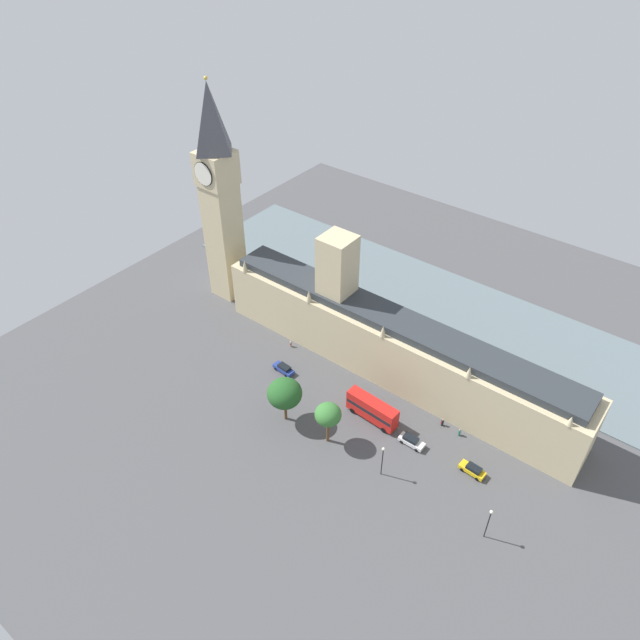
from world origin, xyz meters
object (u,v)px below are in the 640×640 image
object	(u,v)px
double_decker_bus_by_river_gate	(372,409)
car_white_far_end	(411,441)
car_blue_midblock	(284,369)
street_lamp_under_trees	(489,519)
clock_tower	(219,193)
plane_tree_near_tower	(328,415)
pedestrian_trailing	(291,344)
pedestrian_leading	(459,433)
car_yellow_cab_corner	(473,470)
parliament_building	(388,342)
pedestrian_kerbside	(442,423)
plane_tree_opposite_hall	(285,393)
street_lamp_slot_10	(383,456)

from	to	relation	value
double_decker_bus_by_river_gate	car_white_far_end	size ratio (longest dim) A/B	2.21
car_blue_midblock	street_lamp_under_trees	bearing A→B (deg)	-95.67
car_blue_midblock	double_decker_bus_by_river_gate	bearing A→B (deg)	-84.02
clock_tower	plane_tree_near_tower	distance (m)	55.38
pedestrian_trailing	car_blue_midblock	bearing A→B (deg)	97.30
pedestrian_leading	car_yellow_cab_corner	bearing A→B (deg)	-61.90
pedestrian_leading	parliament_building	bearing A→B (deg)	147.41
plane_tree_near_tower	double_decker_bus_by_river_gate	bearing A→B (deg)	159.96
pedestrian_kerbside	street_lamp_under_trees	xyz separation A→B (m)	(16.25, 16.30, 4.05)
pedestrian_kerbside	pedestrian_trailing	size ratio (longest dim) A/B	1.06
plane_tree_opposite_hall	street_lamp_slot_10	distance (m)	21.30
car_white_far_end	pedestrian_leading	xyz separation A→B (m)	(-7.19, 5.92, -0.16)
pedestrian_leading	car_blue_midblock	bearing A→B (deg)	176.12
car_yellow_cab_corner	plane_tree_opposite_hall	xyz separation A→B (m)	(10.28, -33.55, 5.90)
clock_tower	double_decker_bus_by_river_gate	xyz separation A→B (m)	(13.10, 50.23, -23.52)
double_decker_bus_by_river_gate	pedestrian_kerbside	size ratio (longest dim) A/B	6.37
plane_tree_opposite_hall	street_lamp_slot_10	size ratio (longest dim) A/B	1.37
clock_tower	car_white_far_end	world-z (taller)	clock_tower
double_decker_bus_by_river_gate	pedestrian_kerbside	distance (m)	13.36
car_blue_midblock	plane_tree_near_tower	distance (m)	21.00
double_decker_bus_by_river_gate	street_lamp_slot_10	bearing A→B (deg)	-135.55
clock_tower	pedestrian_trailing	xyz separation A→B (m)	(6.61, 24.85, -25.45)
pedestrian_trailing	plane_tree_near_tower	bearing A→B (deg)	122.31
double_decker_bus_by_river_gate	car_yellow_cab_corner	distance (m)	20.78
pedestrian_trailing	street_lamp_slot_10	xyz separation A→B (m)	(15.99, 33.74, 4.11)
car_white_far_end	street_lamp_under_trees	xyz separation A→B (m)	(8.83, 18.59, 3.91)
car_blue_midblock	plane_tree_opposite_hall	world-z (taller)	plane_tree_opposite_hall
car_yellow_cab_corner	street_lamp_under_trees	world-z (taller)	street_lamp_under_trees
car_white_far_end	street_lamp_under_trees	bearing A→B (deg)	64.39
parliament_building	plane_tree_near_tower	distance (m)	22.42
car_white_far_end	pedestrian_leading	distance (m)	9.32
car_yellow_cab_corner	pedestrian_kerbside	world-z (taller)	car_yellow_cab_corner
car_blue_midblock	double_decker_bus_by_river_gate	world-z (taller)	double_decker_bus_by_river_gate
car_white_far_end	car_yellow_cab_corner	distance (m)	11.67
car_white_far_end	plane_tree_opposite_hall	size ratio (longest dim) A/B	0.50
pedestrian_kerbside	plane_tree_opposite_hall	size ratio (longest dim) A/B	0.17
parliament_building	car_blue_midblock	world-z (taller)	parliament_building
double_decker_bus_by_river_gate	street_lamp_under_trees	distance (m)	29.35
pedestrian_leading	plane_tree_near_tower	world-z (taller)	plane_tree_near_tower
clock_tower	car_blue_midblock	xyz separation A→B (m)	(13.55, 28.75, -25.27)
car_blue_midblock	car_yellow_cab_corner	distance (m)	42.19
street_lamp_slot_10	pedestrian_kerbside	bearing A→B (deg)	169.46
plane_tree_opposite_hall	street_lamp_under_trees	world-z (taller)	plane_tree_opposite_hall
car_blue_midblock	car_yellow_cab_corner	bearing A→B (deg)	-84.14
plane_tree_opposite_hall	clock_tower	bearing A→B (deg)	-121.63
street_lamp_slot_10	pedestrian_leading	bearing A→B (deg)	157.45
car_blue_midblock	pedestrian_leading	bearing A→B (deg)	-74.42
car_blue_midblock	pedestrian_trailing	world-z (taller)	car_blue_midblock
car_white_far_end	plane_tree_opposite_hall	xyz separation A→B (m)	(9.25, -21.93, 5.89)
plane_tree_opposite_hall	street_lamp_under_trees	size ratio (longest dim) A/B	1.37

